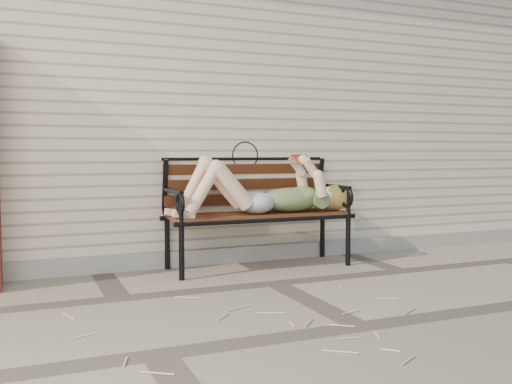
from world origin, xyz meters
name	(u,v)px	position (x,y,z in m)	size (l,w,h in m)	color
ground	(275,283)	(0.00, 0.00, 0.00)	(80.00, 80.00, 0.00)	gray
house_wall	(178,118)	(0.00, 3.00, 1.50)	(8.00, 4.00, 3.00)	beige
foundation_strip	(234,255)	(0.00, 0.97, 0.07)	(8.00, 0.10, 0.15)	#9C988D
garden_bench	(254,195)	(0.14, 0.77, 0.66)	(1.83, 0.73, 1.18)	black
reading_woman	(262,192)	(0.15, 0.62, 0.70)	(1.73, 0.39, 0.54)	#0B354E
straw_scatter	(231,323)	(-0.71, -0.89, 0.01)	(2.94, 1.70, 0.01)	#D2BF66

